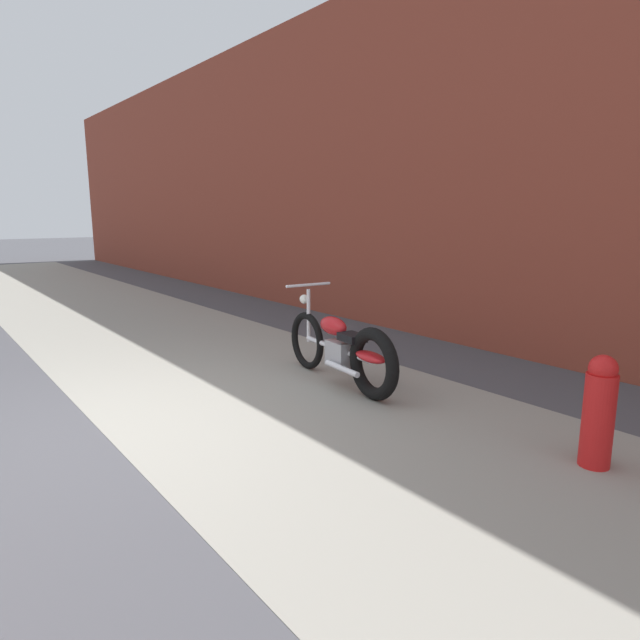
# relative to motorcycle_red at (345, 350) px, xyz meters

# --- Properties ---
(ground_plane) EXTENTS (80.00, 80.00, 0.00)m
(ground_plane) POSITION_rel_motorcycle_red_xyz_m (-0.32, -2.44, -0.40)
(ground_plane) COLOR #47474C
(sidewalk_slab) EXTENTS (36.00, 3.50, 0.01)m
(sidewalk_slab) POSITION_rel_motorcycle_red_xyz_m (-0.32, -0.69, -0.40)
(sidewalk_slab) COLOR gray
(sidewalk_slab) RESTS_ON ground
(brick_building_wall) EXTENTS (36.00, 0.50, 5.28)m
(brick_building_wall) POSITION_rel_motorcycle_red_xyz_m (-0.32, 2.76, 2.24)
(brick_building_wall) COLOR brown
(brick_building_wall) RESTS_ON ground
(motorcycle_red) EXTENTS (2.00, 0.60, 1.03)m
(motorcycle_red) POSITION_rel_motorcycle_red_xyz_m (0.00, 0.00, 0.00)
(motorcycle_red) COLOR black
(motorcycle_red) RESTS_ON ground
(fire_hydrant) EXTENTS (0.22, 0.22, 0.84)m
(fire_hydrant) POSITION_rel_motorcycle_red_xyz_m (2.55, 0.24, 0.03)
(fire_hydrant) COLOR red
(fire_hydrant) RESTS_ON ground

